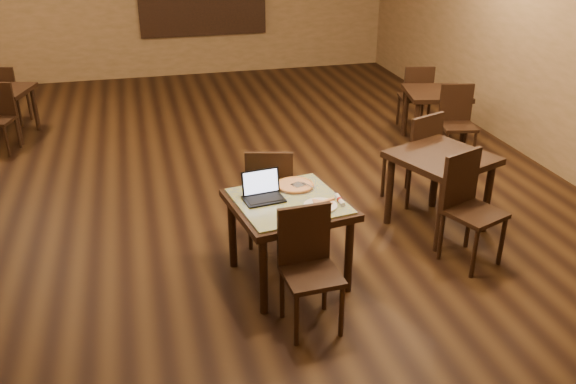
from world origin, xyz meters
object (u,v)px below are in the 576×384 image
object	(u,v)px
other_table_a_chair_near	(457,118)
other_table_b	(2,97)
laptop	(262,191)
other_table_b_chair_far	(7,92)
chair_main_near	(308,261)
other_table_a	(436,100)
tiled_table	(289,211)
pizza_pan	(295,186)
other_table_c	(441,167)
other_table_c_chair_near	(468,202)
other_table_c_chair_far	(417,153)
chair_main_far	(270,191)
other_table_a_chair_far	(416,94)

from	to	relation	value
other_table_a_chair_near	other_table_b	world-z (taller)	other_table_a_chair_near
laptop	other_table_b_chair_far	xyz separation A→B (m)	(-2.75, 4.86, -0.32)
chair_main_near	other_table_a	size ratio (longest dim) A/B	1.03
tiled_table	pizza_pan	size ratio (longest dim) A/B	3.01
laptop	other_table_c	bearing A→B (deg)	5.58
other_table_c	other_table_c_chair_near	size ratio (longest dim) A/B	1.07
chair_main_near	other_table_c_chair_far	distance (m)	2.45
chair_main_far	other_table_c_chair_far	distance (m)	1.81
other_table_a	other_table_c_chair_far	xyz separation A→B (m)	(-1.02, -1.59, -0.04)
chair_main_far	other_table_a_chair_near	bearing A→B (deg)	-135.66
other_table_a_chair_far	other_table_b_chair_far	xyz separation A→B (m)	(-5.66, 1.68, -0.03)
other_table_a_chair_near	other_table_c_chair_far	bearing A→B (deg)	-122.93
chair_main_near	other_table_b_chair_far	distance (m)	6.31
pizza_pan	other_table_c_chair_far	size ratio (longest dim) A/B	0.34
chair_main_far	laptop	distance (m)	0.60
other_table_a_chair_near	other_table_b_chair_far	bearing A→B (deg)	166.09
other_table_a_chair_far	other_table_c_chair_near	xyz separation A→B (m)	(-1.06, -3.35, 0.04)
other_table_a_chair_far	laptop	bearing A→B (deg)	59.78
pizza_pan	other_table_a_chair_near	world-z (taller)	other_table_a_chair_near
other_table_a_chair_near	other_table_a_chair_far	distance (m)	1.11
other_table_b	other_table_c_chair_near	world-z (taller)	other_table_c_chair_near
other_table_a	other_table_c_chair_far	distance (m)	1.88
other_table_c	other_table_c_chair_far	world-z (taller)	other_table_c_chair_far
chair_main_far	other_table_c_chair_far	world-z (taller)	other_table_c_chair_far
other_table_b	other_table_b_chair_far	distance (m)	0.53
laptop	pizza_pan	xyz separation A→B (m)	(0.32, 0.14, -0.05)
chair_main_far	other_table_b_chair_far	bearing A→B (deg)	-41.03
chair_main_near	other_table_c_chair_far	bearing A→B (deg)	42.36
other_table_a_chair_far	other_table_c_chair_far	xyz separation A→B (m)	(-1.00, -2.14, 0.04)
other_table_b	other_table_c_chair_near	size ratio (longest dim) A/B	0.89
other_table_c_chair_far	other_table_a	bearing A→B (deg)	-143.67
chair_main_far	other_table_a	bearing A→B (deg)	-127.46
tiled_table	other_table_a	bearing A→B (deg)	35.95
pizza_pan	other_table_c	distance (m)	1.59
chair_main_far	tiled_table	bearing A→B (deg)	107.09
other_table_c_chair_near	other_table_c_chair_far	world-z (taller)	same
laptop	other_table_a_chair_near	distance (m)	3.61
chair_main_near	pizza_pan	size ratio (longest dim) A/B	2.75
chair_main_far	other_table_c_chair_near	bearing A→B (deg)	172.86
chair_main_near	other_table_b_chair_far	world-z (taller)	chair_main_near
chair_main_far	other_table_a	distance (m)	3.47
other_table_a_chair_far	other_table_b	world-z (taller)	other_table_a_chair_far
other_table_a_chair_near	other_table_a	bearing A→B (deg)	104.01
chair_main_far	other_table_c_chair_far	size ratio (longest dim) A/B	0.97
pizza_pan	other_table_c_chair_near	size ratio (longest dim) A/B	0.34
pizza_pan	other_table_b	bearing A→B (deg)	125.99
tiled_table	laptop	bearing A→B (deg)	143.84
other_table_a	other_table_b	xyz separation A→B (m)	(-5.65, 1.71, -0.04)
other_table_b	other_table_c_chair_near	bearing A→B (deg)	-28.22
chair_main_far	other_table_c_chair_near	xyz separation A→B (m)	(1.67, -0.68, 0.02)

